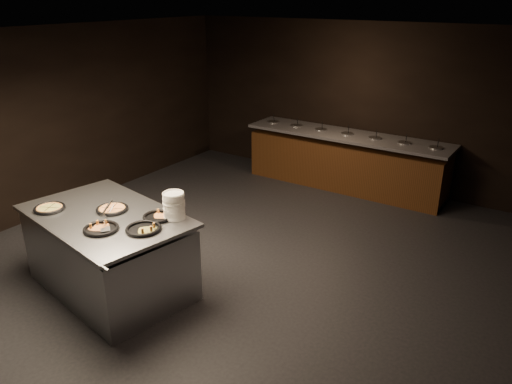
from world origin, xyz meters
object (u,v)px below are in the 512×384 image
Objects in this scene: serving_counter at (109,254)px; pan_cheese_whole at (112,209)px; pan_veggie_whole at (49,208)px; plate_stack at (174,206)px.

serving_counter is 0.55m from pan_cheese_whole.
pan_veggie_whole is 0.74m from pan_cheese_whole.
pan_veggie_whole is 0.97× the size of pan_cheese_whole.
serving_counter is 7.31× the size of plate_stack.
pan_veggie_whole is (-1.38, -0.64, -0.13)m from plate_stack.
plate_stack is 0.83× the size of pan_cheese_whole.
plate_stack reaches higher than pan_cheese_whole.
serving_counter is at bearing 22.87° from pan_veggie_whole.
plate_stack is 1.53m from pan_veggie_whole.
serving_counter is 6.03× the size of pan_cheese_whole.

